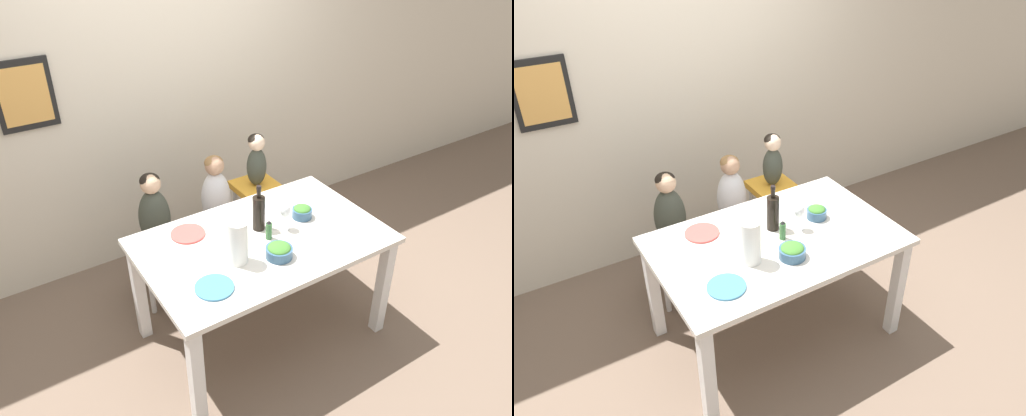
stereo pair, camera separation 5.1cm
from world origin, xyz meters
TOP-DOWN VIEW (x-y plane):
  - ground_plane at (0.00, 0.00)m, footprint 14.00×14.00m
  - wall_back at (-0.00, 1.33)m, footprint 10.00×0.09m
  - dining_table at (0.00, 0.00)m, footprint 1.47×0.92m
  - chair_far_left at (-0.41, 0.70)m, footprint 0.37×0.39m
  - chair_far_center at (0.06, 0.70)m, footprint 0.37×0.39m
  - chair_right_highchair at (0.41, 0.70)m, footprint 0.31×0.33m
  - person_child_left at (-0.41, 0.70)m, footprint 0.22×0.19m
  - person_child_center at (0.06, 0.70)m, footprint 0.22×0.19m
  - person_baby_right at (0.41, 0.70)m, footprint 0.15×0.13m
  - wine_bottle at (0.04, 0.10)m, footprint 0.08×0.08m
  - paper_towel_roll at (-0.24, -0.11)m, footprint 0.11×0.11m
  - wine_glass_near at (0.17, 0.01)m, footprint 0.07×0.07m
  - salad_bowl_large at (-0.02, -0.20)m, footprint 0.16×0.16m
  - salad_bowl_small at (0.34, 0.06)m, footprint 0.13×0.13m
  - dinner_plate_front_left at (-0.46, -0.24)m, footprint 0.21×0.21m
  - dinner_plate_back_left at (-0.36, 0.28)m, footprint 0.21×0.21m
  - condiment_bottle_hot_sauce at (0.03, -0.02)m, footprint 0.04×0.04m

SIDE VIEW (x-z plane):
  - ground_plane at x=0.00m, z-range 0.00..0.00m
  - chair_far_left at x=-0.41m, z-range 0.15..0.62m
  - chair_far_center at x=0.06m, z-range 0.15..0.62m
  - chair_right_highchair at x=0.41m, z-range 0.18..0.87m
  - dining_table at x=0.00m, z-range 0.28..1.05m
  - person_child_left at x=-0.41m, z-range 0.46..1.00m
  - person_child_center at x=0.06m, z-range 0.46..1.00m
  - dinner_plate_front_left at x=-0.46m, z-range 0.77..0.78m
  - dinner_plate_back_left at x=-0.36m, z-range 0.77..0.78m
  - salad_bowl_large at x=-0.02m, z-range 0.77..0.85m
  - salad_bowl_small at x=0.34m, z-range 0.77..0.85m
  - condiment_bottle_hot_sauce at x=0.03m, z-range 0.77..0.90m
  - wine_bottle at x=0.04m, z-range 0.74..1.04m
  - person_baby_right at x=0.41m, z-range 0.70..1.10m
  - wine_glass_near at x=0.17m, z-range 0.81..0.99m
  - paper_towel_roll at x=-0.24m, z-range 0.77..1.04m
  - wall_back at x=0.00m, z-range 0.00..2.70m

